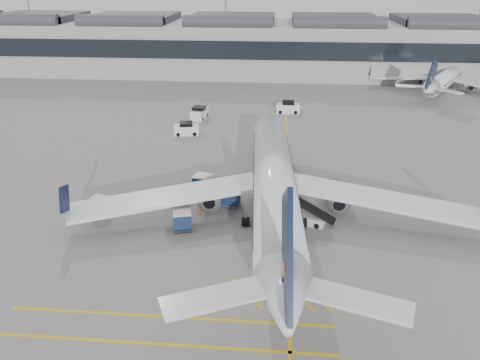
# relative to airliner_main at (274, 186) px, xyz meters

# --- Properties ---
(ground) EXTENTS (220.00, 220.00, 0.00)m
(ground) POSITION_rel_airliner_main_xyz_m (-8.64, -4.64, -3.17)
(ground) COLOR gray
(ground) RESTS_ON ground
(terminal) EXTENTS (200.00, 20.45, 12.40)m
(terminal) POSITION_rel_airliner_main_xyz_m (-8.64, 67.29, 2.97)
(terminal) COLOR #9E9E99
(terminal) RESTS_ON ground
(light_masts) EXTENTS (113.00, 0.60, 25.45)m
(light_masts) POSITION_rel_airliner_main_xyz_m (-10.30, 81.36, 11.32)
(light_masts) COLOR slate
(light_masts) RESTS_ON ground
(apron_markings) EXTENTS (0.25, 60.00, 0.01)m
(apron_markings) POSITION_rel_airliner_main_xyz_m (1.36, 5.36, -3.17)
(apron_markings) COLOR gold
(apron_markings) RESTS_ON ground
(airliner_main) EXTENTS (37.14, 40.66, 10.80)m
(airliner_main) POSITION_rel_airliner_main_xyz_m (0.00, 0.00, 0.00)
(airliner_main) COLOR silver
(airliner_main) RESTS_ON ground
(airliner_far) EXTENTS (25.50, 28.13, 8.35)m
(airliner_far) POSITION_rel_airliner_main_xyz_m (31.80, 53.17, -0.72)
(airliner_far) COLOR silver
(airliner_far) RESTS_ON ground
(belt_loader) EXTENTS (5.40, 3.01, 2.14)m
(belt_loader) POSITION_rel_airliner_main_xyz_m (2.53, -0.65, -2.55)
(belt_loader) COLOR beige
(belt_loader) RESTS_ON ground
(baggage_cart_a) EXTENTS (2.28, 2.04, 2.03)m
(baggage_cart_a) POSITION_rel_airliner_main_xyz_m (-7.34, 4.34, -2.09)
(baggage_cart_a) COLOR gray
(baggage_cart_a) RESTS_ON ground
(baggage_cart_b) EXTENTS (1.98, 1.74, 1.83)m
(baggage_cart_b) POSITION_rel_airliner_main_xyz_m (-4.20, 1.87, -2.20)
(baggage_cart_b) COLOR gray
(baggage_cart_b) RESTS_ON ground
(baggage_cart_c) EXTENTS (1.98, 1.77, 1.77)m
(baggage_cart_c) POSITION_rel_airliner_main_xyz_m (-7.99, -3.19, -2.23)
(baggage_cart_c) COLOR gray
(baggage_cart_c) RESTS_ON ground
(baggage_cart_d) EXTENTS (1.77, 1.57, 1.61)m
(baggage_cart_d) POSITION_rel_airliner_main_xyz_m (-16.42, -0.65, -2.31)
(baggage_cart_d) COLOR gray
(baggage_cart_d) RESTS_ON ground
(ramp_agent_a) EXTENTS (0.70, 0.56, 1.67)m
(ramp_agent_a) POSITION_rel_airliner_main_xyz_m (-5.96, 1.06, -2.34)
(ramp_agent_a) COLOR #E4480C
(ramp_agent_a) RESTS_ON ground
(ramp_agent_b) EXTENTS (1.04, 0.87, 1.95)m
(ramp_agent_b) POSITION_rel_airliner_main_xyz_m (-6.83, 0.04, -2.20)
(ramp_agent_b) COLOR orange
(ramp_agent_b) RESTS_ON ground
(pushback_tug) EXTENTS (2.85, 2.19, 1.41)m
(pushback_tug) POSITION_rel_airliner_main_xyz_m (-10.10, 2.62, -2.55)
(pushback_tug) COLOR #4B4C40
(pushback_tug) RESTS_ON ground
(safety_cone_nose) EXTENTS (0.33, 0.33, 0.46)m
(safety_cone_nose) POSITION_rel_airliner_main_xyz_m (-0.61, 16.53, -2.94)
(safety_cone_nose) COLOR #F24C0A
(safety_cone_nose) RESTS_ON ground
(safety_cone_engine) EXTENTS (0.39, 0.39, 0.54)m
(safety_cone_engine) POSITION_rel_airliner_main_xyz_m (2.81, 1.42, -2.90)
(safety_cone_engine) COLOR #F24C0A
(safety_cone_engine) RESTS_ON ground
(service_van_left) EXTENTS (3.66, 2.25, 1.76)m
(service_van_left) POSITION_rel_airliner_main_xyz_m (-12.70, 23.05, -2.39)
(service_van_left) COLOR silver
(service_van_left) RESTS_ON ground
(service_van_mid) EXTENTS (2.41, 3.98, 1.92)m
(service_van_mid) POSITION_rel_airliner_main_xyz_m (-12.14, 30.86, -2.31)
(service_van_mid) COLOR silver
(service_van_mid) RESTS_ON ground
(service_van_right) EXTENTS (3.70, 1.88, 1.90)m
(service_van_right) POSITION_rel_airliner_main_xyz_m (1.62, 35.44, -2.33)
(service_van_right) COLOR silver
(service_van_right) RESTS_ON ground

